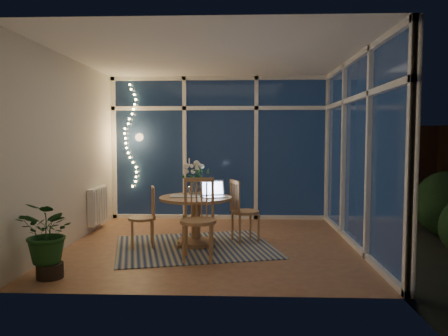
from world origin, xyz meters
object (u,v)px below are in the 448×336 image
at_px(laptop, 215,188).
at_px(flower_vase, 195,187).
at_px(chair_left, 142,217).
at_px(chair_front, 198,219).
at_px(dining_table, 196,221).
at_px(potted_plant, 49,243).
at_px(chair_right, 245,210).

relative_size(laptop, flower_vase, 1.58).
height_order(chair_left, chair_front, chair_front).
distance_m(dining_table, chair_left, 0.74).
relative_size(laptop, potted_plant, 0.44).
height_order(chair_front, flower_vase, chair_front).
bearing_deg(chair_left, laptop, 80.46).
bearing_deg(chair_right, laptop, 102.74).
xyz_separation_m(chair_front, laptop, (0.16, 0.68, 0.30)).
height_order(flower_vase, potted_plant, flower_vase).
distance_m(flower_vase, potted_plant, 2.21).
bearing_deg(dining_table, chair_right, 20.35).
distance_m(chair_left, chair_right, 1.46).
relative_size(dining_table, laptop, 3.01).
xyz_separation_m(chair_front, flower_vase, (-0.14, 0.94, 0.28)).
height_order(dining_table, flower_vase, flower_vase).
distance_m(dining_table, flower_vase, 0.50).
xyz_separation_m(laptop, potted_plant, (-1.67, -1.42, -0.42)).
distance_m(dining_table, laptop, 0.53).
bearing_deg(flower_vase, chair_front, -81.48).
distance_m(chair_right, flower_vase, 0.80).
bearing_deg(flower_vase, laptop, -40.56).
height_order(chair_left, flower_vase, flower_vase).
height_order(dining_table, laptop, laptop).
bearing_deg(chair_front, dining_table, 96.97).
bearing_deg(dining_table, potted_plant, -133.83).
bearing_deg(potted_plant, chair_left, 62.63).
distance_m(chair_right, chair_front, 1.14).
height_order(chair_right, flower_vase, chair_right).
height_order(chair_left, laptop, laptop).
distance_m(chair_left, potted_plant, 1.50).
relative_size(chair_right, flower_vase, 4.32).
bearing_deg(laptop, flower_vase, 121.06).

